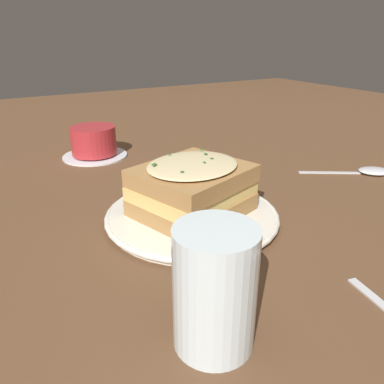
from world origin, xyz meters
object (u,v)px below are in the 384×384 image
(sandwich, at_px, (192,188))
(water_glass, at_px, (215,289))
(dinner_plate, at_px, (192,215))
(spoon, at_px, (369,171))
(teacup_with_saucer, at_px, (93,143))

(sandwich, bearing_deg, water_glass, -25.72)
(dinner_plate, bearing_deg, sandwich, 69.68)
(sandwich, bearing_deg, dinner_plate, -110.32)
(water_glass, distance_m, spoon, 0.49)
(dinner_plate, xyz_separation_m, teacup_with_saucer, (-0.33, -0.03, 0.02))
(teacup_with_saucer, relative_size, spoon, 0.92)
(sandwich, distance_m, spoon, 0.36)
(spoon, bearing_deg, sandwich, -58.43)
(teacup_with_saucer, distance_m, water_glass, 0.53)
(dinner_plate, xyz_separation_m, sandwich, (0.00, 0.00, 0.04))
(teacup_with_saucer, bearing_deg, water_glass, 154.50)
(dinner_plate, relative_size, sandwich, 1.40)
(teacup_with_saucer, distance_m, spoon, 0.51)
(dinner_plate, height_order, teacup_with_saucer, teacup_with_saucer)
(dinner_plate, relative_size, spoon, 1.54)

